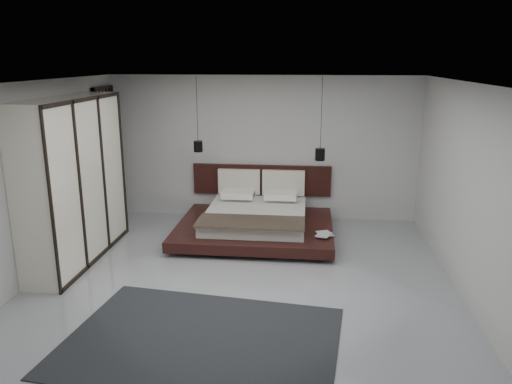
# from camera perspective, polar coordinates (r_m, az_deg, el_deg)

# --- Properties ---
(floor) EXTENTS (6.00, 6.00, 0.00)m
(floor) POSITION_cam_1_polar(r_m,az_deg,el_deg) (7.37, -1.50, -9.86)
(floor) COLOR gray
(floor) RESTS_ON ground
(ceiling) EXTENTS (6.00, 6.00, 0.00)m
(ceiling) POSITION_cam_1_polar(r_m,az_deg,el_deg) (6.69, -1.66, 12.45)
(ceiling) COLOR white
(ceiling) RESTS_ON wall_back
(wall_back) EXTENTS (6.00, 0.00, 6.00)m
(wall_back) POSITION_cam_1_polar(r_m,az_deg,el_deg) (9.81, 0.79, 5.04)
(wall_back) COLOR #B5B5B2
(wall_back) RESTS_ON floor
(wall_front) EXTENTS (6.00, 0.00, 6.00)m
(wall_front) POSITION_cam_1_polar(r_m,az_deg,el_deg) (4.10, -7.30, -9.56)
(wall_front) COLOR #B5B5B2
(wall_front) RESTS_ON floor
(wall_left) EXTENTS (0.00, 6.00, 6.00)m
(wall_left) POSITION_cam_1_polar(r_m,az_deg,el_deg) (7.88, -23.75, 1.27)
(wall_left) COLOR #B5B5B2
(wall_left) RESTS_ON floor
(wall_right) EXTENTS (0.00, 6.00, 6.00)m
(wall_right) POSITION_cam_1_polar(r_m,az_deg,el_deg) (7.15, 22.99, 0.05)
(wall_right) COLOR #B5B5B2
(wall_right) RESTS_ON floor
(lattice_screen) EXTENTS (0.05, 0.90, 2.60)m
(lattice_screen) POSITION_cam_1_polar(r_m,az_deg,el_deg) (10.02, -16.61, 4.05)
(lattice_screen) COLOR black
(lattice_screen) RESTS_ON floor
(bed) EXTENTS (2.73, 2.37, 1.07)m
(bed) POSITION_cam_1_polar(r_m,az_deg,el_deg) (9.03, -0.01, -3.14)
(bed) COLOR black
(bed) RESTS_ON floor
(book_lower) EXTENTS (0.32, 0.36, 0.03)m
(book_lower) POSITION_cam_1_polar(r_m,az_deg,el_deg) (8.38, 7.19, -4.85)
(book_lower) COLOR #99724C
(book_lower) RESTS_ON bed
(book_upper) EXTENTS (0.30, 0.34, 0.02)m
(book_upper) POSITION_cam_1_polar(r_m,az_deg,el_deg) (8.34, 7.06, -4.76)
(book_upper) COLOR #99724C
(book_upper) RESTS_ON book_lower
(pendant_left) EXTENTS (0.16, 0.16, 1.37)m
(pendant_left) POSITION_cam_1_polar(r_m,az_deg,el_deg) (9.32, -6.63, 5.24)
(pendant_left) COLOR black
(pendant_left) RESTS_ON ceiling
(pendant_right) EXTENTS (0.18, 0.18, 1.49)m
(pendant_right) POSITION_cam_1_polar(r_m,az_deg,el_deg) (9.12, 7.34, 4.31)
(pendant_right) COLOR black
(pendant_right) RESTS_ON ceiling
(wardrobe) EXTENTS (0.61, 2.60, 2.55)m
(wardrobe) POSITION_cam_1_polar(r_m,az_deg,el_deg) (8.20, -20.10, 1.22)
(wardrobe) COLOR #ECE7CD
(wardrobe) RESTS_ON floor
(rug) EXTENTS (3.28, 2.51, 0.01)m
(rug) POSITION_cam_1_polar(r_m,az_deg,el_deg) (5.93, -6.23, -16.53)
(rug) COLOR black
(rug) RESTS_ON floor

